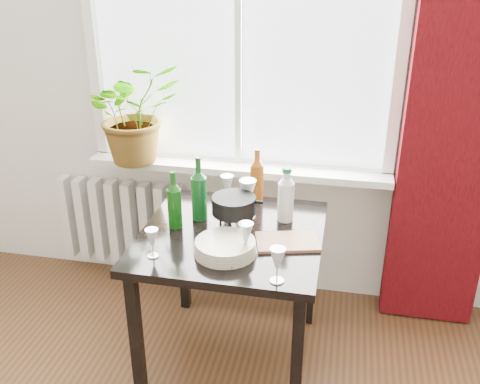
% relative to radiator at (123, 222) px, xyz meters
% --- Properties ---
extents(window, '(1.72, 0.08, 1.62)m').
position_rel_radiator_xyz_m(window, '(0.75, 0.04, 1.22)').
color(window, white).
rests_on(window, ground).
extents(windowsill, '(1.72, 0.20, 0.04)m').
position_rel_radiator_xyz_m(windowsill, '(0.75, -0.03, 0.44)').
color(windowsill, silver).
rests_on(windowsill, ground).
extents(curtain, '(0.50, 0.12, 2.56)m').
position_rel_radiator_xyz_m(curtain, '(1.87, -0.06, 0.92)').
color(curtain, '#3A0509').
rests_on(curtain, ground).
extents(radiator, '(0.80, 0.10, 0.55)m').
position_rel_radiator_xyz_m(radiator, '(0.00, 0.00, 0.00)').
color(radiator, silver).
rests_on(radiator, ground).
extents(table, '(0.85, 0.85, 0.74)m').
position_rel_radiator_xyz_m(table, '(0.85, -0.63, 0.27)').
color(table, black).
rests_on(table, ground).
extents(potted_plant, '(0.67, 0.66, 0.56)m').
position_rel_radiator_xyz_m(potted_plant, '(0.18, -0.09, 0.75)').
color(potted_plant, '#2A6C1C').
rests_on(potted_plant, windowsill).
extents(wine_bottle_left, '(0.08, 0.08, 0.29)m').
position_rel_radiator_xyz_m(wine_bottle_left, '(0.57, -0.63, 0.50)').
color(wine_bottle_left, '#0D410C').
rests_on(wine_bottle_left, table).
extents(wine_bottle_right, '(0.10, 0.10, 0.33)m').
position_rel_radiator_xyz_m(wine_bottle_right, '(0.66, -0.52, 0.52)').
color(wine_bottle_right, '#0C4317').
rests_on(wine_bottle_right, table).
extents(bottle_amber, '(0.09, 0.09, 0.29)m').
position_rel_radiator_xyz_m(bottle_amber, '(0.90, -0.25, 0.51)').
color(bottle_amber, brown).
rests_on(bottle_amber, table).
extents(cleaning_bottle, '(0.10, 0.10, 0.28)m').
position_rel_radiator_xyz_m(cleaning_bottle, '(1.08, -0.45, 0.50)').
color(cleaning_bottle, silver).
rests_on(cleaning_bottle, table).
extents(wineglass_front_right, '(0.08, 0.08, 0.16)m').
position_rel_radiator_xyz_m(wineglass_front_right, '(0.95, -0.81, 0.44)').
color(wineglass_front_right, silver).
rests_on(wineglass_front_right, table).
extents(wineglass_far_right, '(0.08, 0.08, 0.16)m').
position_rel_radiator_xyz_m(wineglass_far_right, '(1.12, -0.99, 0.44)').
color(wineglass_far_right, white).
rests_on(wineglass_far_right, table).
extents(wineglass_back_center, '(0.10, 0.10, 0.21)m').
position_rel_radiator_xyz_m(wineglass_back_center, '(0.89, -0.46, 0.46)').
color(wineglass_back_center, silver).
rests_on(wineglass_back_center, table).
extents(wineglass_back_left, '(0.08, 0.08, 0.16)m').
position_rel_radiator_xyz_m(wineglass_back_left, '(0.76, -0.33, 0.44)').
color(wineglass_back_left, silver).
rests_on(wineglass_back_left, table).
extents(wineglass_front_left, '(0.08, 0.08, 0.14)m').
position_rel_radiator_xyz_m(wineglass_front_left, '(0.56, -0.91, 0.43)').
color(wineglass_front_left, silver).
rests_on(wineglass_front_left, table).
extents(plate_stack, '(0.37, 0.37, 0.06)m').
position_rel_radiator_xyz_m(plate_stack, '(0.86, -0.82, 0.39)').
color(plate_stack, beige).
rests_on(plate_stack, table).
extents(fondue_pot, '(0.26, 0.24, 0.16)m').
position_rel_radiator_xyz_m(fondue_pot, '(0.85, -0.58, 0.44)').
color(fondue_pot, black).
rests_on(fondue_pot, table).
extents(tv_remote, '(0.08, 0.16, 0.02)m').
position_rel_radiator_xyz_m(tv_remote, '(0.92, -0.86, 0.37)').
color(tv_remote, black).
rests_on(tv_remote, table).
extents(cutting_board, '(0.32, 0.24, 0.02)m').
position_rel_radiator_xyz_m(cutting_board, '(1.12, -0.68, 0.37)').
color(cutting_board, '#8D5E3F').
rests_on(cutting_board, table).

